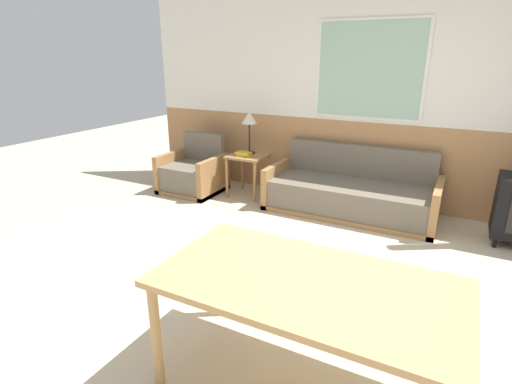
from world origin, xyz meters
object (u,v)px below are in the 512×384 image
couch (350,194)px  table_lamp (249,120)px  side_table (248,163)px  dining_table (307,292)px  armchair (193,174)px

couch → table_lamp: (-1.47, 0.08, 0.81)m
couch → table_lamp: bearing=177.0°
couch → side_table: (-1.45, -0.01, 0.23)m
couch → dining_table: couch is taller
side_table → table_lamp: 0.58m
couch → table_lamp: table_lamp is taller
table_lamp → dining_table: size_ratio=0.35×
couch → side_table: 1.47m
table_lamp → dining_table: 3.58m
table_lamp → dining_table: (1.97, -2.96, -0.39)m
couch → side_table: bearing=-179.6°
couch → armchair: bearing=-174.4°
armchair → dining_table: (2.74, -2.66, 0.41)m
table_lamp → side_table: bearing=-73.2°
armchair → dining_table: 3.84m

